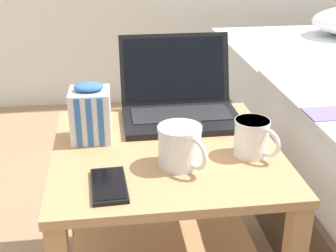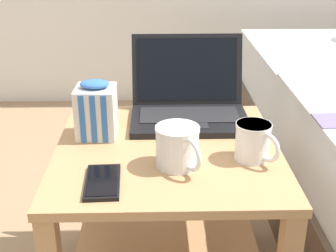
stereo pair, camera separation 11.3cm
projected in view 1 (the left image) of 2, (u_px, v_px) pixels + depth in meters
bedside_table at (166, 203)px, 1.27m from camera, size 0.57×0.58×0.47m
laptop at (179, 102)px, 1.37m from camera, size 0.33×0.28×0.22m
mug_front_left at (253, 136)px, 1.14m from camera, size 0.10×0.11×0.09m
mug_front_right at (180, 144)px, 1.09m from camera, size 0.10×0.14×0.10m
snack_bag at (91, 113)px, 1.22m from camera, size 0.11×0.11×0.16m
cell_phone at (109, 185)px, 1.02m from camera, size 0.08×0.15×0.01m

